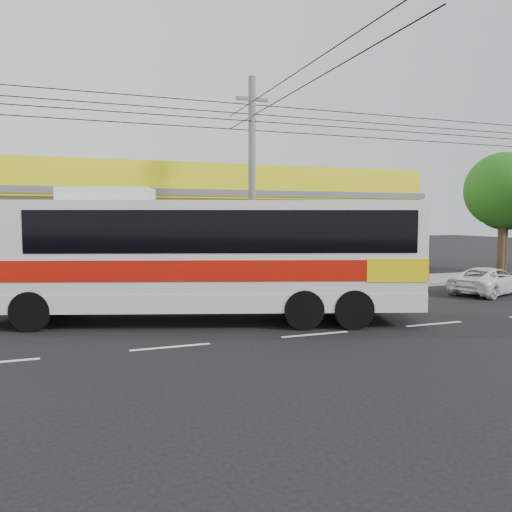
{
  "coord_description": "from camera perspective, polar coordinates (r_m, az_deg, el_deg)",
  "views": [
    {
      "loc": [
        -6.11,
        -14.71,
        3.23
      ],
      "look_at": [
        -0.13,
        2.0,
        1.85
      ],
      "focal_mm": 35.0,
      "sensor_mm": 36.0,
      "label": 1
    }
  ],
  "objects": [
    {
      "name": "ground",
      "position": [
        16.25,
        2.82,
        -7.03
      ],
      "size": [
        120.0,
        120.0,
        0.0
      ],
      "primitive_type": "plane",
      "color": "black",
      "rests_on": "ground"
    },
    {
      "name": "lane_markings",
      "position": [
        14.03,
        6.78,
        -8.9
      ],
      "size": [
        50.0,
        0.12,
        0.01
      ],
      "primitive_type": null,
      "color": "silver",
      "rests_on": "ground"
    },
    {
      "name": "utility_pole",
      "position": [
        20.42,
        -0.46,
        15.7
      ],
      "size": [
        34.0,
        14.0,
        8.75
      ],
      "color": "slate",
      "rests_on": "ground"
    },
    {
      "name": "coach_bus",
      "position": [
        15.47,
        -5.76,
        0.61
      ],
      "size": [
        13.57,
        6.81,
        4.12
      ],
      "rotation": [
        0.0,
        0.0,
        -0.31
      ],
      "color": "silver",
      "rests_on": "ground"
    },
    {
      "name": "tree_far",
      "position": [
        32.87,
        26.89,
        5.7
      ],
      "size": [
        3.77,
        3.77,
        6.25
      ],
      "color": "black",
      "rests_on": "ground"
    },
    {
      "name": "sidewalk",
      "position": [
        21.82,
        -3.24,
        -3.88
      ],
      "size": [
        30.0,
        3.2,
        0.15
      ],
      "primitive_type": "cube",
      "color": "gray",
      "rests_on": "ground"
    },
    {
      "name": "tree_near",
      "position": [
        30.59,
        26.66,
        6.5
      ],
      "size": [
        4.08,
        4.08,
        6.77
      ],
      "color": "black",
      "rests_on": "ground"
    },
    {
      "name": "white_car",
      "position": [
        23.25,
        25.11,
        -2.57
      ],
      "size": [
        4.45,
        3.12,
        1.13
      ],
      "primitive_type": "imported",
      "rotation": [
        0.0,
        0.0,
        1.91
      ],
      "color": "white",
      "rests_on": "ground"
    },
    {
      "name": "storefront_building",
      "position": [
        26.96,
        -6.62,
        2.43
      ],
      "size": [
        22.6,
        9.2,
        5.7
      ],
      "color": "#9E957F",
      "rests_on": "ground"
    }
  ]
}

